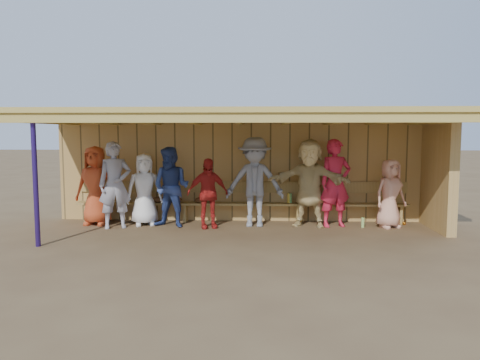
# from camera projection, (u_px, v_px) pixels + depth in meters

# --- Properties ---
(ground) EXTENTS (90.00, 90.00, 0.00)m
(ground) POSITION_uv_depth(u_px,v_px,m) (239.00, 232.00, 9.73)
(ground) COLOR brown
(ground) RESTS_ON ground
(player_a) EXTENTS (0.80, 0.67, 1.87)m
(player_a) POSITION_uv_depth(u_px,v_px,m) (115.00, 185.00, 10.05)
(player_a) COLOR #9C9AA2
(player_a) RESTS_ON ground
(player_b) EXTENTS (0.90, 0.73, 1.60)m
(player_b) POSITION_uv_depth(u_px,v_px,m) (144.00, 189.00, 10.38)
(player_b) COLOR white
(player_b) RESTS_ON ground
(player_c) EXTENTS (1.00, 0.87, 1.75)m
(player_c) POSITION_uv_depth(u_px,v_px,m) (171.00, 187.00, 10.16)
(player_c) COLOR navy
(player_c) RESTS_ON ground
(player_d) EXTENTS (0.96, 0.63, 1.51)m
(player_d) POSITION_uv_depth(u_px,v_px,m) (208.00, 193.00, 10.07)
(player_d) COLOR red
(player_d) RESTS_ON ground
(player_e) EXTENTS (1.27, 0.74, 1.96)m
(player_e) POSITION_uv_depth(u_px,v_px,m) (255.00, 182.00, 10.24)
(player_e) COLOR gray
(player_e) RESTS_ON ground
(player_f) EXTENTS (1.87, 0.99, 1.93)m
(player_f) POSITION_uv_depth(u_px,v_px,m) (309.00, 183.00, 10.21)
(player_f) COLOR #E3C680
(player_f) RESTS_ON ground
(player_g) EXTENTS (0.79, 0.62, 1.92)m
(player_g) POSITION_uv_depth(u_px,v_px,m) (335.00, 183.00, 10.20)
(player_g) COLOR red
(player_g) RESTS_ON ground
(player_h) EXTENTS (0.86, 0.73, 1.49)m
(player_h) POSITION_uv_depth(u_px,v_px,m) (390.00, 193.00, 10.10)
(player_h) COLOR #E39E80
(player_h) RESTS_ON ground
(player_extra) EXTENTS (0.91, 0.64, 1.76)m
(player_extra) POSITION_uv_depth(u_px,v_px,m) (96.00, 186.00, 10.42)
(player_extra) COLOR #BF431E
(player_extra) RESTS_ON ground
(dugout_structure) EXTENTS (8.80, 3.20, 2.50)m
(dugout_structure) POSITION_uv_depth(u_px,v_px,m) (258.00, 149.00, 10.23)
(dugout_structure) COLOR tan
(dugout_structure) RESTS_ON ground
(bench) EXTENTS (7.60, 0.34, 0.93)m
(bench) POSITION_uv_depth(u_px,v_px,m) (241.00, 199.00, 10.79)
(bench) COLOR tan
(bench) RESTS_ON ground
(dugout_equipment) EXTENTS (5.75, 0.62, 0.80)m
(dugout_equipment) POSITION_uv_depth(u_px,v_px,m) (212.00, 201.00, 10.69)
(dugout_equipment) COLOR gold
(dugout_equipment) RESTS_ON ground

